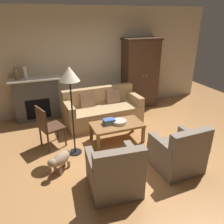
{
  "coord_description": "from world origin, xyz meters",
  "views": [
    {
      "loc": [
        -1.7,
        -3.53,
        2.56
      ],
      "look_at": [
        -0.02,
        0.81,
        0.55
      ],
      "focal_mm": 36.03,
      "sensor_mm": 36.0,
      "label": 1
    }
  ],
  "objects_px": {
    "armoire": "(140,73)",
    "side_chair_wooden": "(47,125)",
    "coffee_table": "(117,126)",
    "armchair_near_right": "(178,154)",
    "floor_lamp": "(70,80)",
    "armchair_near_left": "(115,173)",
    "couch": "(103,111)",
    "dog": "(60,160)",
    "book_stack": "(109,121)",
    "mantel_vase_bronze": "(17,74)",
    "fruit_bowl": "(119,122)",
    "mantel_vase_cream": "(25,72)",
    "fireplace": "(37,99)"
  },
  "relations": [
    {
      "from": "armchair_near_right",
      "to": "armoire",
      "type": "bearing_deg",
      "value": 75.23
    },
    {
      "from": "mantel_vase_bronze",
      "to": "fireplace",
      "type": "bearing_deg",
      "value": 2.7
    },
    {
      "from": "mantel_vase_bronze",
      "to": "mantel_vase_cream",
      "type": "relative_size",
      "value": 0.88
    },
    {
      "from": "dog",
      "to": "armchair_near_left",
      "type": "bearing_deg",
      "value": -46.69
    },
    {
      "from": "book_stack",
      "to": "mantel_vase_bronze",
      "type": "height_order",
      "value": "mantel_vase_bronze"
    },
    {
      "from": "armoire",
      "to": "couch",
      "type": "relative_size",
      "value": 1.02
    },
    {
      "from": "couch",
      "to": "floor_lamp",
      "type": "xyz_separation_m",
      "value": [
        -0.99,
        -1.16,
        1.2
      ]
    },
    {
      "from": "armoire",
      "to": "side_chair_wooden",
      "type": "height_order",
      "value": "armoire"
    },
    {
      "from": "couch",
      "to": "floor_lamp",
      "type": "bearing_deg",
      "value": -130.33
    },
    {
      "from": "mantel_vase_bronze",
      "to": "armoire",
      "type": "bearing_deg",
      "value": -1.03
    },
    {
      "from": "armchair_near_left",
      "to": "side_chair_wooden",
      "type": "relative_size",
      "value": 0.98
    },
    {
      "from": "mantel_vase_bronze",
      "to": "armchair_near_left",
      "type": "height_order",
      "value": "mantel_vase_bronze"
    },
    {
      "from": "side_chair_wooden",
      "to": "couch",
      "type": "bearing_deg",
      "value": 27.19
    },
    {
      "from": "side_chair_wooden",
      "to": "coffee_table",
      "type": "bearing_deg",
      "value": -11.71
    },
    {
      "from": "fruit_bowl",
      "to": "armchair_near_left",
      "type": "height_order",
      "value": "armchair_near_left"
    },
    {
      "from": "fireplace",
      "to": "couch",
      "type": "relative_size",
      "value": 0.65
    },
    {
      "from": "couch",
      "to": "armchair_near_left",
      "type": "relative_size",
      "value": 2.22
    },
    {
      "from": "armchair_near_right",
      "to": "floor_lamp",
      "type": "relative_size",
      "value": 0.5
    },
    {
      "from": "side_chair_wooden",
      "to": "armchair_near_left",
      "type": "bearing_deg",
      "value": -64.37
    },
    {
      "from": "dog",
      "to": "floor_lamp",
      "type": "bearing_deg",
      "value": 53.65
    },
    {
      "from": "armoire",
      "to": "armchair_near_right",
      "type": "bearing_deg",
      "value": -104.77
    },
    {
      "from": "armoire",
      "to": "mantel_vase_cream",
      "type": "xyz_separation_m",
      "value": [
        -3.13,
        0.06,
        0.28
      ]
    },
    {
      "from": "coffee_table",
      "to": "armoire",
      "type": "bearing_deg",
      "value": 50.56
    },
    {
      "from": "book_stack",
      "to": "mantel_vase_bronze",
      "type": "xyz_separation_m",
      "value": [
        -1.73,
        1.76,
        0.78
      ]
    },
    {
      "from": "fireplace",
      "to": "armchair_near_left",
      "type": "relative_size",
      "value": 1.43
    },
    {
      "from": "armoire",
      "to": "floor_lamp",
      "type": "height_order",
      "value": "armoire"
    },
    {
      "from": "couch",
      "to": "armchair_near_right",
      "type": "height_order",
      "value": "armchair_near_right"
    },
    {
      "from": "coffee_table",
      "to": "side_chair_wooden",
      "type": "bearing_deg",
      "value": 168.29
    },
    {
      "from": "dog",
      "to": "mantel_vase_bronze",
      "type": "bearing_deg",
      "value": 102.97
    },
    {
      "from": "fireplace",
      "to": "armchair_near_right",
      "type": "xyz_separation_m",
      "value": [
        2.15,
        -3.13,
        -0.25
      ]
    },
    {
      "from": "armoire",
      "to": "mantel_vase_cream",
      "type": "relative_size",
      "value": 6.28
    },
    {
      "from": "armoire",
      "to": "armchair_near_left",
      "type": "height_order",
      "value": "armoire"
    },
    {
      "from": "side_chair_wooden",
      "to": "fruit_bowl",
      "type": "bearing_deg",
      "value": -11.33
    },
    {
      "from": "coffee_table",
      "to": "armchair_near_right",
      "type": "height_order",
      "value": "armchair_near_right"
    },
    {
      "from": "fruit_bowl",
      "to": "book_stack",
      "type": "xyz_separation_m",
      "value": [
        -0.22,
        0.06,
        0.02
      ]
    },
    {
      "from": "floor_lamp",
      "to": "dog",
      "type": "xyz_separation_m",
      "value": [
        -0.36,
        -0.49,
        -1.27
      ]
    },
    {
      "from": "fireplace",
      "to": "armchair_near_right",
      "type": "relative_size",
      "value": 1.43
    },
    {
      "from": "side_chair_wooden",
      "to": "dog",
      "type": "height_order",
      "value": "side_chair_wooden"
    },
    {
      "from": "book_stack",
      "to": "mantel_vase_bronze",
      "type": "relative_size",
      "value": 0.93
    },
    {
      "from": "mantel_vase_bronze",
      "to": "side_chair_wooden",
      "type": "bearing_deg",
      "value": -72.68
    },
    {
      "from": "armchair_near_right",
      "to": "dog",
      "type": "bearing_deg",
      "value": 161.24
    },
    {
      "from": "fireplace",
      "to": "floor_lamp",
      "type": "height_order",
      "value": "floor_lamp"
    },
    {
      "from": "mantel_vase_bronze",
      "to": "mantel_vase_cream",
      "type": "bearing_deg",
      "value": 0.0
    },
    {
      "from": "fruit_bowl",
      "to": "couch",
      "type": "bearing_deg",
      "value": 91.75
    },
    {
      "from": "coffee_table",
      "to": "floor_lamp",
      "type": "height_order",
      "value": "floor_lamp"
    },
    {
      "from": "fireplace",
      "to": "book_stack",
      "type": "height_order",
      "value": "fireplace"
    },
    {
      "from": "fruit_bowl",
      "to": "armchair_near_right",
      "type": "height_order",
      "value": "armchair_near_right"
    },
    {
      "from": "armoire",
      "to": "mantel_vase_bronze",
      "type": "height_order",
      "value": "armoire"
    },
    {
      "from": "mantel_vase_bronze",
      "to": "armchair_near_right",
      "type": "bearing_deg",
      "value": -50.88
    },
    {
      "from": "coffee_table",
      "to": "fruit_bowl",
      "type": "relative_size",
      "value": 3.53
    }
  ]
}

